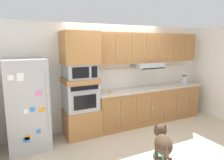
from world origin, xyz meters
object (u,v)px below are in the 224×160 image
(screwdriver, at_px, (110,92))
(dog, at_px, (162,143))
(refrigerator, at_px, (27,104))
(built_in_oven, at_px, (81,96))
(microwave, at_px, (80,71))
(electric_kettle, at_px, (184,80))
(dog_food_bowl, at_px, (158,155))

(screwdriver, distance_m, dog, 1.83)
(refrigerator, relative_size, dog, 2.17)
(built_in_oven, relative_size, dog, 0.86)
(built_in_oven, xyz_separation_m, microwave, (0.00, -0.00, 0.56))
(refrigerator, bearing_deg, built_in_oven, 3.52)
(electric_kettle, bearing_deg, built_in_oven, 179.11)
(dog_food_bowl, bearing_deg, microwave, 122.24)
(built_in_oven, distance_m, electric_kettle, 3.03)
(microwave, xyz_separation_m, screwdriver, (0.69, -0.05, -0.53))
(dog_food_bowl, bearing_deg, electric_kettle, 35.45)
(refrigerator, relative_size, electric_kettle, 7.33)
(microwave, xyz_separation_m, dog_food_bowl, (0.96, -1.52, -1.43))
(microwave, relative_size, dog_food_bowl, 3.22)
(screwdriver, xyz_separation_m, dog, (0.09, -1.76, -0.49))
(screwdriver, height_order, electric_kettle, electric_kettle)
(screwdriver, height_order, dog_food_bowl, screwdriver)
(microwave, height_order, dog_food_bowl, microwave)
(microwave, distance_m, electric_kettle, 3.06)
(microwave, xyz_separation_m, electric_kettle, (3.03, -0.05, -0.43))
(built_in_oven, relative_size, microwave, 1.09)
(built_in_oven, relative_size, screwdriver, 4.29)
(electric_kettle, distance_m, dog_food_bowl, 2.73)
(electric_kettle, xyz_separation_m, dog, (-2.24, -1.76, -0.59))
(refrigerator, distance_m, built_in_oven, 1.10)
(refrigerator, xyz_separation_m, dog_food_bowl, (2.06, -1.45, -0.85))
(built_in_oven, xyz_separation_m, dog, (0.79, -1.81, -0.45))
(screwdriver, xyz_separation_m, electric_kettle, (2.34, 0.00, 0.10))
(screwdriver, relative_size, dog, 0.20)
(refrigerator, relative_size, screwdriver, 10.79)
(electric_kettle, bearing_deg, screwdriver, -179.95)
(screwdriver, bearing_deg, built_in_oven, 175.93)
(electric_kettle, bearing_deg, refrigerator, -179.72)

